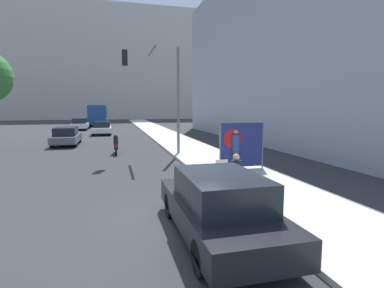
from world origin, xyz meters
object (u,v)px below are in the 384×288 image
(jogger_on_sidewalk, at_px, (235,149))
(car_on_road_nearest, at_px, (66,136))
(car_on_road_distant, at_px, (80,124))
(parked_car_curbside, at_px, (219,206))
(car_on_road_midblock, at_px, (102,128))
(protest_banner, at_px, (242,145))
(motorcycle_on_road, at_px, (116,146))
(city_bus_on_road, at_px, (98,114))
(pedestrian_behind, at_px, (222,143))
(seated_protester, at_px, (236,171))
(traffic_light_pole, at_px, (160,82))

(jogger_on_sidewalk, height_order, car_on_road_nearest, jogger_on_sidewalk)
(car_on_road_distant, bearing_deg, parked_car_curbside, -79.74)
(car_on_road_midblock, bearing_deg, car_on_road_distant, 110.56)
(protest_banner, height_order, car_on_road_distant, protest_banner)
(protest_banner, distance_m, car_on_road_nearest, 15.03)
(car_on_road_nearest, bearing_deg, jogger_on_sidewalk, -54.72)
(motorcycle_on_road, bearing_deg, city_bus_on_road, 94.33)
(pedestrian_behind, xyz_separation_m, car_on_road_distant, (-9.66, 25.61, -0.24))
(car_on_road_distant, relative_size, city_bus_on_road, 0.43)
(protest_banner, relative_size, city_bus_on_road, 0.19)
(parked_car_curbside, bearing_deg, pedestrian_behind, 69.00)
(protest_banner, distance_m, city_bus_on_road, 38.17)
(seated_protester, distance_m, jogger_on_sidewalk, 3.46)
(traffic_light_pole, distance_m, car_on_road_midblock, 16.15)
(seated_protester, bearing_deg, protest_banner, 67.46)
(parked_car_curbside, distance_m, city_bus_on_road, 43.74)
(car_on_road_midblock, distance_m, city_bus_on_road, 16.82)
(pedestrian_behind, bearing_deg, jogger_on_sidewalk, -114.47)
(jogger_on_sidewalk, height_order, pedestrian_behind, jogger_on_sidewalk)
(pedestrian_behind, height_order, car_on_road_midblock, pedestrian_behind)
(jogger_on_sidewalk, bearing_deg, car_on_road_midblock, -76.93)
(car_on_road_distant, height_order, motorcycle_on_road, car_on_road_distant)
(pedestrian_behind, xyz_separation_m, city_bus_on_road, (-7.80, 34.61, 0.85))
(jogger_on_sidewalk, bearing_deg, protest_banner, -175.26)
(car_on_road_distant, xyz_separation_m, motorcycle_on_road, (4.18, -21.69, -0.21))
(car_on_road_midblock, bearing_deg, motorcycle_on_road, -84.77)
(jogger_on_sidewalk, bearing_deg, car_on_road_nearest, -58.60)
(car_on_road_nearest, bearing_deg, car_on_road_midblock, 74.95)
(parked_car_curbside, relative_size, city_bus_on_road, 0.41)
(car_on_road_nearest, xyz_separation_m, motorcycle_on_road, (3.57, -5.41, -0.16))
(seated_protester, xyz_separation_m, city_bus_on_road, (-6.03, 40.62, 1.02))
(car_on_road_midblock, bearing_deg, pedestrian_behind, -69.28)
(city_bus_on_road, relative_size, motorcycle_on_road, 5.37)
(protest_banner, xyz_separation_m, car_on_road_nearest, (-8.90, 12.10, -0.53))
(jogger_on_sidewalk, xyz_separation_m, city_bus_on_road, (-7.35, 37.43, 0.77))
(traffic_light_pole, relative_size, city_bus_on_road, 0.56)
(car_on_road_midblock, bearing_deg, city_bus_on_road, 93.58)
(seated_protester, height_order, pedestrian_behind, pedestrian_behind)
(pedestrian_behind, distance_m, motorcycle_on_road, 6.74)
(jogger_on_sidewalk, relative_size, parked_car_curbside, 0.39)
(seated_protester, xyz_separation_m, car_on_road_nearest, (-7.28, 15.34, -0.10))
(jogger_on_sidewalk, relative_size, traffic_light_pole, 0.29)
(motorcycle_on_road, bearing_deg, car_on_road_midblock, 95.23)
(seated_protester, height_order, protest_banner, protest_banner)
(motorcycle_on_road, bearing_deg, traffic_light_pole, -27.67)
(protest_banner, xyz_separation_m, parked_car_curbside, (-3.27, -6.12, -0.49))
(pedestrian_behind, height_order, parked_car_curbside, pedestrian_behind)
(seated_protester, height_order, car_on_road_distant, car_on_road_distant)
(traffic_light_pole, distance_m, motorcycle_on_road, 4.74)
(parked_car_curbside, distance_m, car_on_road_midblock, 26.96)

